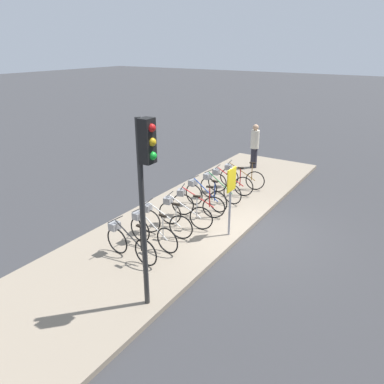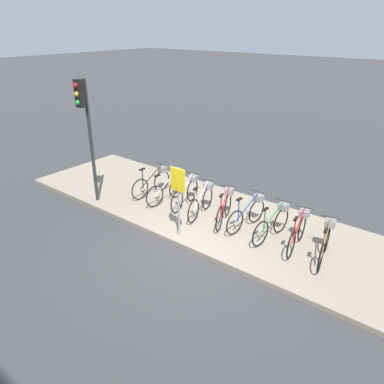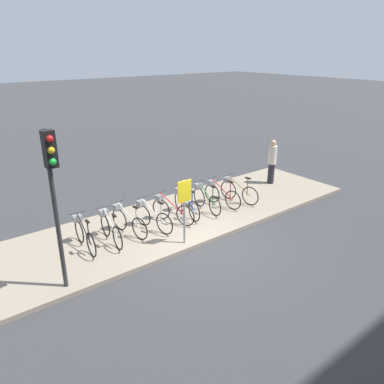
# 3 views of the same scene
# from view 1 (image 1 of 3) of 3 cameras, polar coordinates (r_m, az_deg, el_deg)

# --- Properties ---
(ground_plane) EXTENTS (120.00, 120.00, 0.00)m
(ground_plane) POSITION_cam_1_polar(r_m,az_deg,el_deg) (10.46, 8.29, -6.33)
(ground_plane) COLOR #38383A
(sidewalk) EXTENTS (13.85, 3.56, 0.12)m
(sidewalk) POSITION_cam_1_polar(r_m,az_deg,el_deg) (11.18, -0.01, -3.82)
(sidewalk) COLOR gray
(sidewalk) RESTS_ON ground_plane
(parked_bicycle_0) EXTENTS (0.46, 1.60, 0.98)m
(parked_bicycle_0) POSITION_cam_1_polar(r_m,az_deg,el_deg) (8.96, -9.74, -7.46)
(parked_bicycle_0) COLOR black
(parked_bicycle_0) RESTS_ON sidewalk
(parked_bicycle_1) EXTENTS (0.46, 1.60, 0.98)m
(parked_bicycle_1) POSITION_cam_1_polar(r_m,az_deg,el_deg) (9.39, -6.36, -5.82)
(parked_bicycle_1) COLOR black
(parked_bicycle_1) RESTS_ON sidewalk
(parked_bicycle_2) EXTENTS (0.46, 1.58, 0.98)m
(parked_bicycle_2) POSITION_cam_1_polar(r_m,az_deg,el_deg) (9.89, -4.67, -4.28)
(parked_bicycle_2) COLOR black
(parked_bicycle_2) RESTS_ON sidewalk
(parked_bicycle_3) EXTENTS (0.50, 1.57, 0.98)m
(parked_bicycle_3) POSITION_cam_1_polar(r_m,az_deg,el_deg) (10.32, -1.51, -3.05)
(parked_bicycle_3) COLOR black
(parked_bicycle_3) RESTS_ON sidewalk
(parked_bicycle_4) EXTENTS (0.66, 1.52, 0.98)m
(parked_bicycle_4) POSITION_cam_1_polar(r_m,az_deg,el_deg) (10.91, 0.46, -1.61)
(parked_bicycle_4) COLOR black
(parked_bicycle_4) RESTS_ON sidewalk
(parked_bicycle_5) EXTENTS (0.46, 1.59, 0.98)m
(parked_bicycle_5) POSITION_cam_1_polar(r_m,az_deg,el_deg) (11.50, 1.74, -0.37)
(parked_bicycle_5) COLOR black
(parked_bicycle_5) RESTS_ON sidewalk
(parked_bicycle_6) EXTENTS (0.46, 1.60, 0.98)m
(parked_bicycle_6) POSITION_cam_1_polar(r_m,az_deg,el_deg) (12.10, 3.97, 0.73)
(parked_bicycle_6) COLOR black
(parked_bicycle_6) RESTS_ON sidewalk
(parked_bicycle_7) EXTENTS (0.46, 1.59, 0.98)m
(parked_bicycle_7) POSITION_cam_1_polar(r_m,az_deg,el_deg) (12.65, 5.46, 1.63)
(parked_bicycle_7) COLOR black
(parked_bicycle_7) RESTS_ON sidewalk
(parked_bicycle_8) EXTENTS (0.49, 1.58, 0.98)m
(parked_bicycle_8) POSITION_cam_1_polar(r_m,az_deg,el_deg) (13.21, 7.25, 2.43)
(parked_bicycle_8) COLOR black
(parked_bicycle_8) RESTS_ON sidewalk
(pedestrian) EXTENTS (0.34, 0.34, 1.78)m
(pedestrian) POSITION_cam_1_polar(r_m,az_deg,el_deg) (15.40, 9.53, 7.07)
(pedestrian) COLOR #23232D
(pedestrian) RESTS_ON sidewalk
(traffic_light) EXTENTS (0.24, 0.40, 3.65)m
(traffic_light) POSITION_cam_1_polar(r_m,az_deg,el_deg) (6.41, -7.08, 2.09)
(traffic_light) COLOR #2D2D2D
(traffic_light) RESTS_ON sidewalk
(sign_post) EXTENTS (0.44, 0.07, 1.86)m
(sign_post) POSITION_cam_1_polar(r_m,az_deg,el_deg) (9.58, 5.93, 0.26)
(sign_post) COLOR #99999E
(sign_post) RESTS_ON sidewalk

